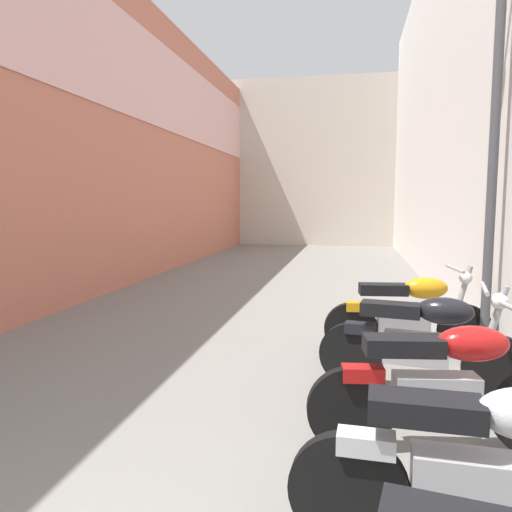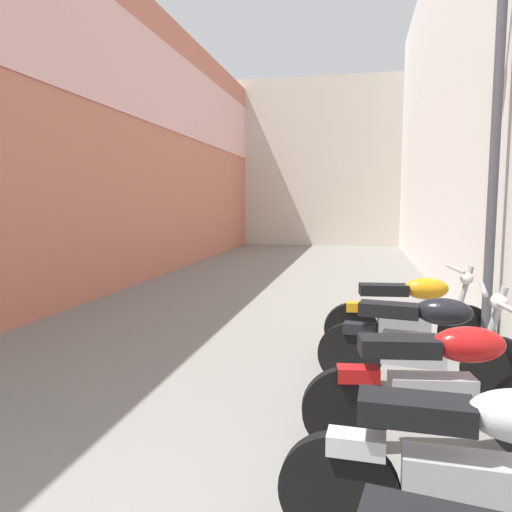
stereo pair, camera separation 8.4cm
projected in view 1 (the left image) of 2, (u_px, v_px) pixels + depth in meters
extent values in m
plane|color=slate|center=(259.00, 309.00, 7.97)|extent=(35.82, 35.82, 0.00)
cube|color=#B76651|center=(123.00, 136.00, 10.20)|extent=(0.40, 19.82, 6.20)
cube|color=#DBA39E|center=(131.00, 67.00, 10.01)|extent=(0.04, 19.82, 1.98)
cube|color=silver|center=(455.00, 87.00, 8.89)|extent=(0.40, 19.82, 7.60)
cube|color=beige|center=(317.00, 164.00, 20.21)|extent=(9.09, 2.00, 6.57)
cylinder|color=black|center=(348.00, 491.00, 2.43)|extent=(0.60, 0.11, 0.60)
cube|color=#9E9EA3|center=(474.00, 484.00, 2.28)|extent=(0.57, 0.23, 0.28)
cube|color=black|center=(425.00, 409.00, 2.30)|extent=(0.53, 0.25, 0.12)
cube|color=#B7B7BC|center=(366.00, 443.00, 2.39)|extent=(0.29, 0.15, 0.10)
cylinder|color=black|center=(350.00, 410.00, 3.39)|extent=(0.61, 0.16, 0.60)
cube|color=#9E9EA3|center=(436.00, 395.00, 3.34)|extent=(0.58, 0.28, 0.28)
ellipsoid|color=#AD1414|center=(473.00, 344.00, 3.29)|extent=(0.51, 0.33, 0.24)
cube|color=black|center=(403.00, 345.00, 3.32)|extent=(0.55, 0.29, 0.12)
cube|color=#AD1414|center=(363.00, 373.00, 3.35)|extent=(0.30, 0.18, 0.10)
cylinder|color=black|center=(499.00, 371.00, 4.17)|extent=(0.60, 0.18, 0.60)
cylinder|color=black|center=(351.00, 354.00, 4.61)|extent=(0.60, 0.18, 0.60)
cube|color=#9E9EA3|center=(416.00, 348.00, 4.39)|extent=(0.59, 0.29, 0.28)
ellipsoid|color=black|center=(445.00, 311.00, 4.27)|extent=(0.52, 0.34, 0.24)
cube|color=black|center=(390.00, 309.00, 4.44)|extent=(0.55, 0.31, 0.12)
cylinder|color=#9E9EA3|center=(492.00, 330.00, 4.15)|extent=(0.25, 0.10, 0.77)
cylinder|color=#9E9EA3|center=(485.00, 288.00, 4.14)|extent=(0.13, 0.58, 0.04)
sphere|color=silver|center=(500.00, 301.00, 4.11)|extent=(0.14, 0.14, 0.14)
cube|color=black|center=(360.00, 328.00, 4.55)|extent=(0.30, 0.19, 0.10)
cylinder|color=black|center=(465.00, 331.00, 5.43)|extent=(0.61, 0.15, 0.60)
cylinder|color=black|center=(351.00, 329.00, 5.53)|extent=(0.61, 0.15, 0.60)
cube|color=#9E9EA3|center=(403.00, 320.00, 5.47)|extent=(0.58, 0.26, 0.28)
ellipsoid|color=orange|center=(426.00, 288.00, 5.42)|extent=(0.51, 0.31, 0.24)
cube|color=black|center=(383.00, 289.00, 5.45)|extent=(0.54, 0.28, 0.12)
cylinder|color=#9E9EA3|center=(460.00, 300.00, 5.40)|extent=(0.25, 0.09, 0.77)
cylinder|color=#9E9EA3|center=(455.00, 269.00, 5.37)|extent=(0.10, 0.58, 0.04)
sphere|color=silver|center=(466.00, 278.00, 5.37)|extent=(0.14, 0.14, 0.14)
cube|color=orange|center=(359.00, 307.00, 5.50)|extent=(0.29, 0.17, 0.10)
cylinder|color=#47474C|center=(494.00, 144.00, 5.10)|extent=(0.10, 0.10, 4.66)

